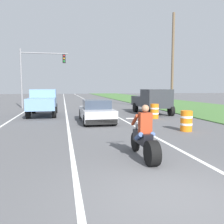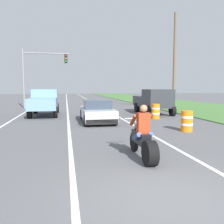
{
  "view_description": "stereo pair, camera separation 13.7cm",
  "coord_description": "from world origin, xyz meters",
  "views": [
    {
      "loc": [
        -2.05,
        -4.11,
        2.11
      ],
      "look_at": [
        0.14,
        6.54,
        1.0
      ],
      "focal_mm": 38.34,
      "sensor_mm": 36.0,
      "label": 1
    },
    {
      "loc": [
        -1.92,
        -4.14,
        2.11
      ],
      "look_at": [
        0.14,
        6.54,
        1.0
      ],
      "focal_mm": 38.34,
      "sensor_mm": 36.0,
      "label": 2
    }
  ],
  "objects": [
    {
      "name": "ground_plane",
      "position": [
        0.0,
        0.0,
        0.0
      ],
      "size": [
        160.0,
        160.0,
        0.0
      ],
      "primitive_type": "plane",
      "color": "#565659"
    },
    {
      "name": "lane_stripe_left_solid",
      "position": [
        -5.4,
        20.0,
        0.0
      ],
      "size": [
        0.14,
        120.0,
        0.01
      ],
      "primitive_type": "cube",
      "color": "white",
      "rests_on": "ground"
    },
    {
      "name": "lane_stripe_right_solid",
      "position": [
        1.8,
        20.0,
        0.0
      ],
      "size": [
        0.14,
        120.0,
        0.01
      ],
      "primitive_type": "cube",
      "color": "white",
      "rests_on": "ground"
    },
    {
      "name": "lane_stripe_centre_dashed",
      "position": [
        -1.8,
        20.0,
        0.0
      ],
      "size": [
        0.14,
        120.0,
        0.01
      ],
      "primitive_type": "cube",
      "color": "white",
      "rests_on": "ground"
    },
    {
      "name": "grass_verge_right",
      "position": [
        11.92,
        20.0,
        0.03
      ],
      "size": [
        10.0,
        120.0,
        0.06
      ],
      "primitive_type": "cube",
      "color": "#477538",
      "rests_on": "ground"
    },
    {
      "name": "motorcycle_with_rider",
      "position": [
        0.28,
        2.44,
        0.59
      ],
      "size": [
        0.7,
        2.21,
        1.62
      ],
      "color": "black",
      "rests_on": "ground"
    },
    {
      "name": "sports_car_silver",
      "position": [
        -0.05,
        10.39,
        0.63
      ],
      "size": [
        1.84,
        4.3,
        1.37
      ],
      "color": "#B7B7BC",
      "rests_on": "ground"
    },
    {
      "name": "pickup_truck_left_lane_light_blue",
      "position": [
        -3.53,
        14.56,
        1.11
      ],
      "size": [
        2.02,
        4.8,
        1.98
      ],
      "color": "#6B93C6",
      "rests_on": "ground"
    },
    {
      "name": "pickup_truck_right_shoulder_dark_grey",
      "position": [
        4.99,
        14.13,
        1.11
      ],
      "size": [
        2.02,
        4.8,
        1.98
      ],
      "color": "#2D3035",
      "rests_on": "ground"
    },
    {
      "name": "traffic_light_mast_near",
      "position": [
        -4.65,
        21.55,
        4.01
      ],
      "size": [
        4.76,
        0.34,
        6.0
      ],
      "color": "gray",
      "rests_on": "ground"
    },
    {
      "name": "utility_pole_roadside",
      "position": [
        8.05,
        16.91,
        4.47
      ],
      "size": [
        0.24,
        0.24,
        8.95
      ],
      "primitive_type": "cylinder",
      "color": "brown",
      "rests_on": "ground"
    },
    {
      "name": "construction_barrel_nearest",
      "position": [
        3.8,
        6.41,
        0.5
      ],
      "size": [
        0.58,
        0.58,
        1.0
      ],
      "color": "orange",
      "rests_on": "ground"
    },
    {
      "name": "construction_barrel_mid",
      "position": [
        4.09,
        11.28,
        0.5
      ],
      "size": [
        0.58,
        0.58,
        1.0
      ],
      "color": "orange",
      "rests_on": "ground"
    }
  ]
}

